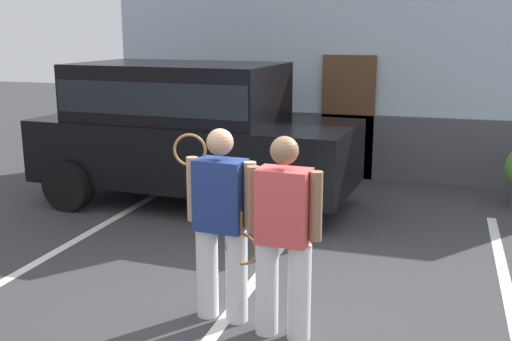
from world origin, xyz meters
name	(u,v)px	position (x,y,z in m)	size (l,w,h in m)	color
ground_plane	(256,314)	(0.00, 0.00, 0.00)	(40.00, 40.00, 0.00)	#38383A
parking_stripe_0	(88,233)	(-2.70, 1.50, 0.00)	(0.12, 4.40, 0.01)	silver
parking_stripe_1	(275,254)	(-0.23, 1.50, 0.00)	(0.12, 4.40, 0.01)	silver
parking_stripe_2	(505,280)	(2.23, 1.50, 0.00)	(0.12, 4.40, 0.01)	silver
house_frontage	(354,84)	(0.00, 5.65, 1.61)	(8.66, 0.40, 3.42)	silver
parked_suv	(188,126)	(-2.02, 3.20, 1.15)	(4.70, 2.37, 2.05)	black
tennis_player_man	(221,222)	(-0.27, -0.15, 0.90)	(0.77, 0.30, 1.72)	white
tennis_player_woman	(283,236)	(0.32, -0.30, 0.88)	(0.89, 0.29, 1.71)	white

